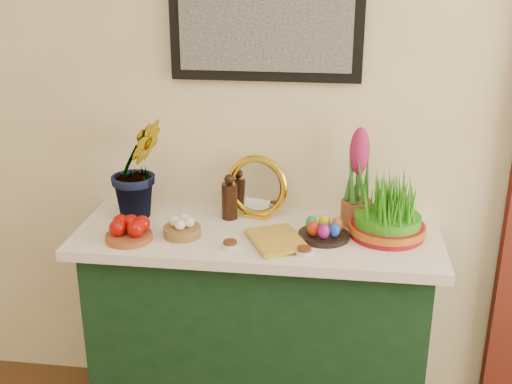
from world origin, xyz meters
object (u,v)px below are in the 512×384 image
Objects in this scene: mirror at (257,187)px; wheatgrass_sabzeh at (388,211)px; sideboard at (258,334)px; hyacinth_green at (137,153)px; book at (254,243)px.

wheatgrass_sabzeh is (0.51, -0.13, -0.02)m from mirror.
sideboard is 0.61m from mirror.
hyacinth_green is at bearing 169.46° from sideboard.
mirror is 0.91× the size of wheatgrass_sabzeh.
mirror reaches higher than wheatgrass_sabzeh.
mirror is at bearing 69.53° from book.
wheatgrass_sabzeh is at bearing -7.25° from book.
mirror is 0.53m from wheatgrass_sabzeh.
hyacinth_green is 1.00m from wheatgrass_sabzeh.
sideboard is at bearing -81.51° from mirror.
hyacinth_green is 0.60m from book.
wheatgrass_sabzeh is (0.49, 0.16, 0.09)m from book.
hyacinth_green reaches higher than book.
sideboard is at bearing -52.45° from hyacinth_green.
book is at bearing -85.00° from mirror.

